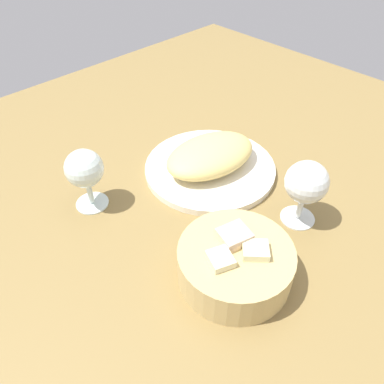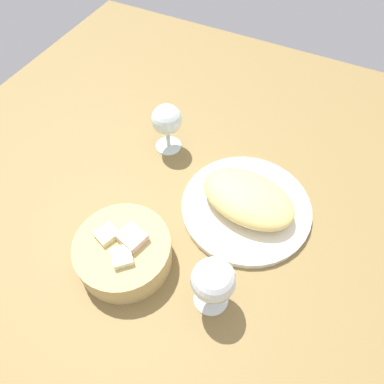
{
  "view_description": "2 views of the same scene",
  "coord_description": "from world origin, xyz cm",
  "px_view_note": "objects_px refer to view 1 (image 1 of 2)",
  "views": [
    {
      "loc": [
        40.61,
        32.04,
        49.61
      ],
      "look_at": [
        6.49,
        -3.03,
        5.52
      ],
      "focal_mm": 35.85,
      "sensor_mm": 36.0,
      "label": 1
    },
    {
      "loc": [
        -13.06,
        31.84,
        62.28
      ],
      "look_at": [
        5.92,
        -6.38,
        3.3
      ],
      "focal_mm": 33.55,
      "sensor_mm": 36.0,
      "label": 2
    }
  ],
  "objects_px": {
    "plate": "(210,168)",
    "wine_glass_near": "(85,171)",
    "wine_glass_far": "(306,184)",
    "bread_basket": "(235,263)"
  },
  "relations": [
    {
      "from": "plate",
      "to": "wine_glass_far",
      "type": "distance_m",
      "value": 0.22
    },
    {
      "from": "bread_basket",
      "to": "wine_glass_far",
      "type": "xyz_separation_m",
      "value": [
        -0.18,
        -0.0,
        0.05
      ]
    },
    {
      "from": "plate",
      "to": "wine_glass_near",
      "type": "distance_m",
      "value": 0.25
    },
    {
      "from": "plate",
      "to": "wine_glass_near",
      "type": "xyz_separation_m",
      "value": [
        0.23,
        -0.09,
        0.07
      ]
    },
    {
      "from": "plate",
      "to": "bread_basket",
      "type": "relative_size",
      "value": 1.52
    },
    {
      "from": "bread_basket",
      "to": "wine_glass_far",
      "type": "distance_m",
      "value": 0.18
    },
    {
      "from": "bread_basket",
      "to": "wine_glass_far",
      "type": "relative_size",
      "value": 1.42
    },
    {
      "from": "bread_basket",
      "to": "wine_glass_near",
      "type": "height_order",
      "value": "wine_glass_near"
    },
    {
      "from": "wine_glass_near",
      "to": "wine_glass_far",
      "type": "distance_m",
      "value": 0.38
    },
    {
      "from": "wine_glass_near",
      "to": "wine_glass_far",
      "type": "bearing_deg",
      "value": 129.97
    }
  ]
}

